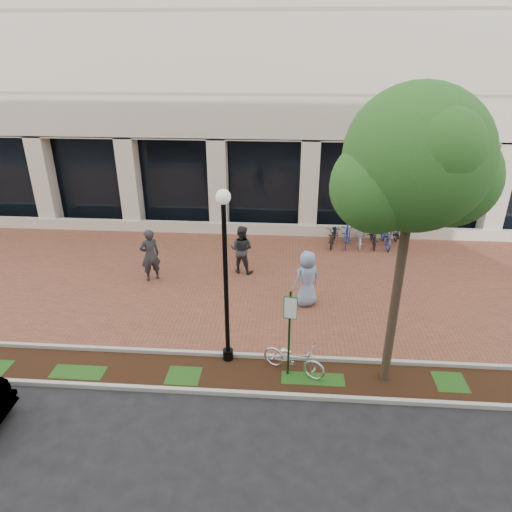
# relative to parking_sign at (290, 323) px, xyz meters

# --- Properties ---
(ground) EXTENTS (120.00, 120.00, 0.00)m
(ground) POSITION_rel_parking_sign_xyz_m (-1.24, 5.13, -1.56)
(ground) COLOR black
(ground) RESTS_ON ground
(brick_plaza) EXTENTS (40.00, 9.00, 0.01)m
(brick_plaza) POSITION_rel_parking_sign_xyz_m (-1.24, 5.13, -1.56)
(brick_plaza) COLOR brown
(brick_plaza) RESTS_ON ground
(planting_strip) EXTENTS (40.00, 1.50, 0.01)m
(planting_strip) POSITION_rel_parking_sign_xyz_m (-1.24, -0.12, -1.56)
(planting_strip) COLOR black
(planting_strip) RESTS_ON ground
(curb_plaza_side) EXTENTS (40.00, 0.12, 0.12)m
(curb_plaza_side) POSITION_rel_parking_sign_xyz_m (-1.24, 0.63, -1.50)
(curb_plaza_side) COLOR #A7A89F
(curb_plaza_side) RESTS_ON ground
(curb_street_side) EXTENTS (40.00, 0.12, 0.12)m
(curb_street_side) POSITION_rel_parking_sign_xyz_m (-1.24, -0.87, -1.50)
(curb_street_side) COLOR #A7A89F
(curb_street_side) RESTS_ON ground
(parking_sign) EXTENTS (0.34, 0.07, 2.46)m
(parking_sign) POSITION_rel_parking_sign_xyz_m (0.00, 0.00, 0.00)
(parking_sign) COLOR #123313
(parking_sign) RESTS_ON ground
(lamppost) EXTENTS (0.36, 0.36, 4.78)m
(lamppost) POSITION_rel_parking_sign_xyz_m (-1.63, 0.52, 1.13)
(lamppost) COLOR black
(lamppost) RESTS_ON ground
(street_tree) EXTENTS (3.66, 3.05, 7.19)m
(street_tree) POSITION_rel_parking_sign_xyz_m (2.51, 0.04, 3.90)
(street_tree) COLOR #463928
(street_tree) RESTS_ON ground
(locked_bicycle) EXTENTS (1.82, 1.25, 0.90)m
(locked_bicycle) POSITION_rel_parking_sign_xyz_m (0.14, 0.10, -1.11)
(locked_bicycle) COLOR silver
(locked_bicycle) RESTS_ON ground
(pedestrian_left) EXTENTS (0.85, 0.79, 1.95)m
(pedestrian_left) POSITION_rel_parking_sign_xyz_m (-4.99, 4.95, -0.59)
(pedestrian_left) COLOR #29292E
(pedestrian_left) RESTS_ON ground
(pedestrian_mid) EXTENTS (1.04, 0.89, 1.84)m
(pedestrian_mid) POSITION_rel_parking_sign_xyz_m (-1.80, 5.81, -0.64)
(pedestrian_mid) COLOR #27272C
(pedestrian_mid) RESTS_ON ground
(pedestrian_right) EXTENTS (1.10, 0.98, 1.89)m
(pedestrian_right) POSITION_rel_parking_sign_xyz_m (0.55, 3.60, -0.62)
(pedestrian_right) COLOR #7E93BC
(pedestrian_right) RESTS_ON ground
(bike_rack_cluster) EXTENTS (3.52, 1.84, 1.02)m
(bike_rack_cluster) POSITION_rel_parking_sign_xyz_m (3.21, 8.68, -1.08)
(bike_rack_cluster) COLOR black
(bike_rack_cluster) RESTS_ON ground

